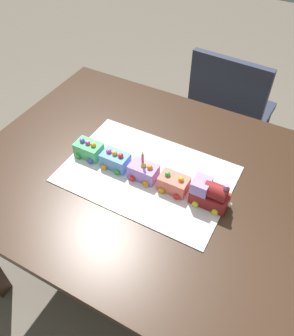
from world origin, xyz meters
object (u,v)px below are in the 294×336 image
cake_car_hopper_sky_blue (115,160)px  cake_car_gondola_coral (174,183)px  cake_locomotive (210,194)px  dining_table (160,197)px  cake_car_flatbed_lavender (144,171)px  birthday_candle (143,157)px  chair (228,114)px  cake_car_tanker_mint_green (89,149)px

cake_car_hopper_sky_blue → cake_car_gondola_coral: bearing=-180.0°
cake_locomotive → cake_car_gondola_coral: 0.13m
dining_table → cake_car_gondola_coral: size_ratio=14.00×
cake_car_hopper_sky_blue → cake_car_flatbed_lavender: bearing=-180.0°
dining_table → birthday_candle: bearing=25.5°
chair → cake_car_flatbed_lavender: (0.07, 0.86, 0.30)m
chair → cake_car_tanker_mint_green: 0.96m
dining_table → cake_car_flatbed_lavender: cake_car_flatbed_lavender is taller
cake_car_tanker_mint_green → cake_car_hopper_sky_blue: bearing=180.0°
dining_table → cake_locomotive: 0.25m
birthday_candle → cake_car_hopper_sky_blue: bearing=0.0°
chair → cake_car_flatbed_lavender: chair is taller
cake_locomotive → dining_table: bearing=-8.0°
dining_table → cake_car_flatbed_lavender: (0.05, 0.03, 0.14)m
chair → cake_locomotive: 0.93m
cake_car_tanker_mint_green → birthday_candle: 0.24m
cake_car_tanker_mint_green → cake_car_gondola_coral: bearing=-180.0°
dining_table → chair: size_ratio=1.63×
chair → cake_car_gondola_coral: 0.91m
cake_car_flatbed_lavender → cake_car_hopper_sky_blue: bearing=0.0°
birthday_candle → cake_car_tanker_mint_green: bearing=0.0°
cake_car_gondola_coral → cake_locomotive: bearing=-180.0°
cake_car_gondola_coral → cake_car_hopper_sky_blue: bearing=0.0°
dining_table → birthday_candle: size_ratio=27.55×
chair → birthday_candle: size_ratio=16.92×
dining_table → birthday_candle: birthday_candle is taller
chair → birthday_candle: (0.07, 0.86, 0.37)m
cake_locomotive → birthday_candle: bearing=0.0°
birthday_candle → cake_car_gondola_coral: bearing=180.0°
chair → cake_car_flatbed_lavender: bearing=88.6°
chair → birthday_candle: 0.94m
birthday_candle → cake_car_flatbed_lavender: bearing=180.0°
cake_car_tanker_mint_green → cake_locomotive: bearing=-180.0°
dining_table → cake_car_tanker_mint_green: cake_car_tanker_mint_green is taller
cake_car_flatbed_lavender → cake_car_hopper_sky_blue: 0.12m
cake_car_flatbed_lavender → cake_car_tanker_mint_green: 0.24m
cake_car_gondola_coral → cake_car_tanker_mint_green: same height
cake_car_hopper_sky_blue → cake_car_tanker_mint_green: same height
dining_table → cake_locomotive: size_ratio=10.00×
cake_car_hopper_sky_blue → birthday_candle: size_ratio=1.97×
cake_locomotive → cake_car_gondola_coral: cake_locomotive is taller
cake_car_gondola_coral → cake_car_flatbed_lavender: (0.12, 0.00, 0.00)m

